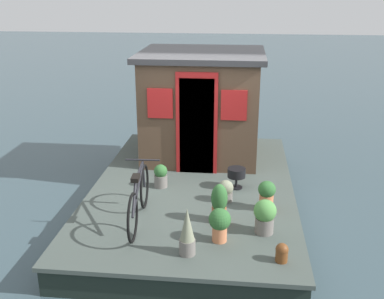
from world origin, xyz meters
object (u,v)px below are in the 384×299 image
houseboat_cabin (202,104)px  potted_plant_lavender (187,233)px  potted_plant_succulent (219,203)px  potted_plant_fern (265,216)px  charcoal_grill (236,174)px  potted_plant_thyme (220,223)px  potted_plant_ivy (226,191)px  mooring_bollard (282,252)px  potted_plant_sage (267,194)px  potted_plant_mint (161,176)px  bicycle (139,198)px

houseboat_cabin → potted_plant_lavender: 3.72m
potted_plant_succulent → potted_plant_fern: 0.68m
charcoal_grill → potted_plant_thyme: bearing=173.8°
houseboat_cabin → potted_plant_ivy: bearing=-164.8°
mooring_bollard → charcoal_grill: bearing=15.5°
potted_plant_lavender → mooring_bollard: (-0.04, -1.16, -0.18)m
potted_plant_sage → potted_plant_ivy: size_ratio=1.33×
potted_plant_mint → potted_plant_ivy: size_ratio=1.15×
mooring_bollard → bicycle: bearing=67.7°
potted_plant_thyme → mooring_bollard: potted_plant_thyme is taller
bicycle → potted_plant_fern: 1.74m
potted_plant_fern → potted_plant_lavender: bearing=123.4°
bicycle → potted_plant_ivy: (0.82, -1.18, -0.20)m
potted_plant_thyme → charcoal_grill: (1.71, -0.19, -0.01)m
potted_plant_sage → potted_plant_fern: size_ratio=0.94×
potted_plant_sage → charcoal_grill: potted_plant_sage is taller
potted_plant_succulent → potted_plant_thyme: potted_plant_succulent is taller
potted_plant_fern → potted_plant_sage: bearing=-4.5°
potted_plant_thyme → potted_plant_fern: (0.28, -0.59, -0.01)m
potted_plant_fern → potted_plant_mint: bearing=50.6°
potted_plant_thyme → potted_plant_fern: size_ratio=0.96×
potted_plant_thyme → potted_plant_ivy: 1.21m
potted_plant_sage → houseboat_cabin: bearing=27.0°
potted_plant_mint → potted_plant_fern: bearing=-129.4°
potted_plant_thyme → mooring_bollard: size_ratio=1.90×
houseboat_cabin → potted_plant_sage: (-2.30, -1.17, -0.77)m
houseboat_cabin → charcoal_grill: (-1.57, -0.72, -0.76)m
potted_plant_fern → charcoal_grill: 1.49m
potted_plant_ivy → charcoal_grill: 0.53m
potted_plant_mint → charcoal_grill: 1.25m
mooring_bollard → potted_plant_thyme: bearing=62.6°
potted_plant_lavender → charcoal_grill: (2.07, -0.57, -0.05)m
potted_plant_thyme → potted_plant_lavender: potted_plant_lavender is taller
potted_plant_sage → potted_plant_lavender: bearing=142.6°
potted_plant_sage → potted_plant_mint: size_ratio=1.16×
bicycle → potted_plant_thyme: 1.22m
potted_plant_succulent → charcoal_grill: size_ratio=1.64×
potted_plant_succulent → potted_plant_ivy: 0.68m
potted_plant_mint → charcoal_grill: potted_plant_mint is taller
potted_plant_succulent → potted_plant_lavender: (-0.90, 0.35, 0.02)m
potted_plant_thyme → potted_plant_fern: bearing=-64.4°
potted_plant_succulent → potted_plant_sage: (0.44, -0.68, -0.04)m
bicycle → potted_plant_succulent: bearing=-82.1°
potted_plant_thyme → potted_plant_lavender: size_ratio=0.73×
potted_plant_fern → potted_plant_thyme: bearing=115.6°
potted_plant_sage → charcoal_grill: (0.73, 0.46, 0.00)m
bicycle → mooring_bollard: 2.09m
potted_plant_mint → potted_plant_fern: 2.13m
potted_plant_fern → bicycle: bearing=86.5°
bicycle → potted_plant_sage: size_ratio=3.66×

